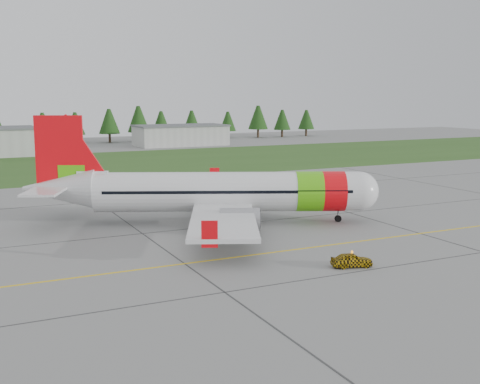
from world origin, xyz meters
TOP-DOWN VIEW (x-y plane):
  - ground at (0.00, 0.00)m, footprint 320.00×320.00m
  - aircraft at (-5.94, 21.52)m, footprint 36.16×34.32m
  - follow_me_car at (-3.21, 1.34)m, footprint 1.46×1.61m
  - grass_strip at (0.00, 82.00)m, footprint 320.00×50.00m
  - taxi_guideline at (0.00, 8.00)m, footprint 120.00×0.25m
  - hangar_east at (25.00, 118.00)m, footprint 24.00×12.00m
  - treeline at (0.00, 138.00)m, footprint 160.00×8.00m

SIDE VIEW (x-z plane):
  - ground at x=0.00m, z-range 0.00..0.00m
  - taxi_guideline at x=0.00m, z-range 0.00..0.02m
  - grass_strip at x=0.00m, z-range 0.00..0.03m
  - follow_me_car at x=-3.21m, z-range 0.00..3.35m
  - hangar_east at x=25.00m, z-range 0.00..5.20m
  - aircraft at x=-5.94m, z-range -2.45..9.11m
  - treeline at x=0.00m, z-range 0.00..10.00m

